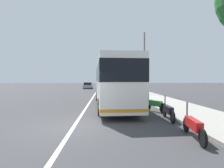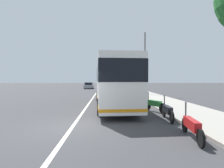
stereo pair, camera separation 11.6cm
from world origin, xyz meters
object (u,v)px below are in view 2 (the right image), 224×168
motorcycle_angled (167,111)px  car_oncoming (89,86)px  motorcycle_by_tree (155,105)px  car_far_distant (107,86)px  coach_bus (112,81)px  motorcycle_far_end (140,100)px  utility_pole (145,64)px  motorcycle_nearest_curb (192,126)px  car_behind_bus (107,86)px

motorcycle_angled → car_oncoming: car_oncoming is taller
car_oncoming → motorcycle_angled: bearing=13.1°
motorcycle_by_tree → car_oncoming: (31.79, 7.21, 0.20)m
motorcycle_angled → car_oncoming: 34.99m
motorcycle_by_tree → car_far_distant: 28.59m
coach_bus → motorcycle_by_tree: 4.15m
motorcycle_far_end → utility_pole: (10.29, -2.56, 3.87)m
coach_bus → motorcycle_nearest_curb: bearing=-166.2°
motorcycle_far_end → car_behind_bus: (30.62, 2.54, 0.21)m
motorcycle_nearest_curb → motorcycle_by_tree: bearing=6.4°
utility_pole → motorcycle_by_tree: bearing=170.6°
car_behind_bus → motorcycle_nearest_curb: bearing=-173.0°
motorcycle_by_tree → motorcycle_far_end: (3.24, 0.34, -0.03)m
motorcycle_nearest_curb → car_behind_bus: bearing=11.8°
car_behind_bus → car_oncoming: (-2.07, 4.34, 0.02)m
motorcycle_nearest_curb → motorcycle_angled: size_ratio=1.05×
utility_pole → car_far_distant: bearing=18.7°
motorcycle_by_tree → motorcycle_far_end: bearing=-19.2°
motorcycle_far_end → motorcycle_angled: bearing=177.6°
motorcycle_far_end → car_far_distant: 25.33m
motorcycle_nearest_curb → motorcycle_by_tree: (5.50, -0.13, 0.02)m
car_far_distant → car_behind_bus: 5.41m
coach_bus → car_oncoming: bearing=5.7°
motorcycle_angled → motorcycle_far_end: (5.67, 0.37, -0.02)m
car_oncoming → utility_pole: utility_pole is taller
car_behind_bus → car_far_distant: bearing=-176.5°
motorcycle_far_end → motorcycle_nearest_curb: bearing=175.2°
motorcycle_by_tree → car_far_distant: car_far_distant is taller
motorcycle_by_tree → car_far_distant: bearing=-19.4°
coach_bus → car_oncoming: coach_bus is taller
motorcycle_by_tree → motorcycle_far_end: motorcycle_by_tree is taller
coach_bus → car_oncoming: 29.41m
motorcycle_angled → motorcycle_by_tree: size_ratio=1.07×
motorcycle_nearest_curb → motorcycle_by_tree: 5.51m
coach_bus → utility_pole: 12.03m
motorcycle_by_tree → car_oncoming: bearing=-12.3°
motorcycle_nearest_curb → car_far_distant: size_ratio=0.51×
car_behind_bus → car_oncoming: size_ratio=1.00×
coach_bus → motorcycle_far_end: size_ratio=5.55×
motorcycle_angled → car_far_distant: car_far_distant is taller
motorcycle_angled → motorcycle_far_end: size_ratio=1.03×
motorcycle_by_tree → car_far_distant: size_ratio=0.46×
motorcycle_by_tree → car_behind_bus: 33.98m
motorcycle_by_tree → motorcycle_far_end: 3.26m
motorcycle_nearest_curb → car_far_distant: bearing=12.3°
car_far_distant → utility_pole: (-14.92, -5.06, 3.59)m
motorcycle_by_tree → car_far_distant: (28.45, 2.83, 0.25)m
car_oncoming → utility_pole: bearing=28.4°
motorcycle_angled → car_oncoming: bearing=16.0°
motorcycle_nearest_curb → coach_bus: bearing=24.8°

